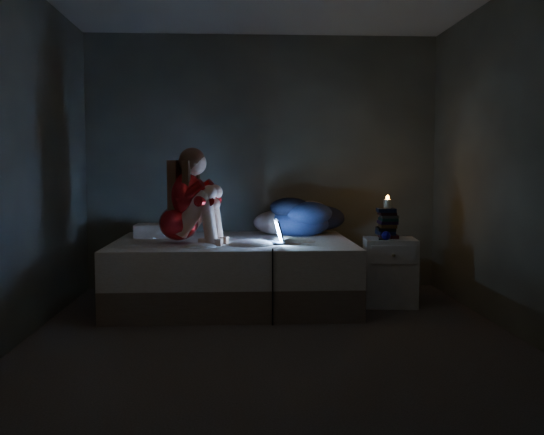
{
  "coord_description": "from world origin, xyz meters",
  "views": [
    {
      "loc": [
        -0.25,
        -4.58,
        1.23
      ],
      "look_at": [
        0.05,
        1.0,
        0.8
      ],
      "focal_mm": 41.33,
      "sensor_mm": 36.0,
      "label": 1
    }
  ],
  "objects": [
    {
      "name": "wall_front",
      "position": [
        0.0,
        -1.91,
        1.3
      ],
      "size": [
        3.6,
        0.02,
        2.6
      ],
      "primitive_type": "cube",
      "color": "#353731",
      "rests_on": "ground"
    },
    {
      "name": "blue_orb",
      "position": [
        1.06,
        0.83,
        0.65
      ],
      "size": [
        0.08,
        0.08,
        0.08
      ],
      "primitive_type": "sphere",
      "color": "#0D0978",
      "rests_on": "nightstand"
    },
    {
      "name": "book_stack",
      "position": [
        1.1,
        1.03,
        0.74
      ],
      "size": [
        0.19,
        0.25,
        0.27
      ],
      "primitive_type": null,
      "color": "black",
      "rests_on": "nightstand"
    },
    {
      "name": "phone",
      "position": [
        1.04,
        0.89,
        0.61
      ],
      "size": [
        0.09,
        0.15,
        0.01
      ],
      "primitive_type": "cube",
      "rotation": [
        0.0,
        0.0,
        -0.12
      ],
      "color": "black",
      "rests_on": "nightstand"
    },
    {
      "name": "woman",
      "position": [
        -0.77,
        0.87,
        1.0
      ],
      "size": [
        0.59,
        0.47,
        0.84
      ],
      "primitive_type": null,
      "rotation": [
        0.0,
        0.0,
        -0.28
      ],
      "color": "#A6121A",
      "rests_on": "bed"
    },
    {
      "name": "bed",
      "position": [
        -0.3,
        1.1,
        0.29
      ],
      "size": [
        2.13,
        1.6,
        0.59
      ],
      "primitive_type": null,
      "color": "#BBB6AB",
      "rests_on": "ground"
    },
    {
      "name": "clothes_pile",
      "position": [
        0.34,
        1.51,
        0.78
      ],
      "size": [
        0.73,
        0.63,
        0.39
      ],
      "primitive_type": null,
      "rotation": [
        0.0,
        0.0,
        0.2
      ],
      "color": "navy",
      "rests_on": "bed"
    },
    {
      "name": "candle",
      "position": [
        1.1,
        1.03,
        0.92
      ],
      "size": [
        0.07,
        0.07,
        0.08
      ],
      "primitive_type": "cylinder",
      "color": "beige",
      "rests_on": "book_stack"
    },
    {
      "name": "laptop",
      "position": [
        -0.03,
        0.79,
        0.7
      ],
      "size": [
        0.33,
        0.25,
        0.22
      ],
      "primitive_type": null,
      "rotation": [
        0.0,
        0.0,
        0.08
      ],
      "color": "black",
      "rests_on": "bed"
    },
    {
      "name": "wall_back",
      "position": [
        0.0,
        1.91,
        1.3
      ],
      "size": [
        3.6,
        0.02,
        2.6
      ],
      "primitive_type": "cube",
      "color": "#353731",
      "rests_on": "ground"
    },
    {
      "name": "wall_right",
      "position": [
        1.81,
        0.0,
        1.3
      ],
      "size": [
        0.02,
        3.8,
        2.6
      ],
      "primitive_type": "cube",
      "color": "#353731",
      "rests_on": "ground"
    },
    {
      "name": "floor",
      "position": [
        0.0,
        0.0,
        -0.01
      ],
      "size": [
        3.6,
        3.8,
        0.02
      ],
      "primitive_type": "cube",
      "color": "#332D2A",
      "rests_on": "ground"
    },
    {
      "name": "nightstand",
      "position": [
        1.12,
        0.97,
        0.3
      ],
      "size": [
        0.5,
        0.45,
        0.61
      ],
      "primitive_type": "cube",
      "rotation": [
        0.0,
        0.0,
        -0.11
      ],
      "color": "silver",
      "rests_on": "ground"
    },
    {
      "name": "pillow",
      "position": [
        -1.02,
        1.41,
        0.65
      ],
      "size": [
        0.42,
        0.3,
        0.12
      ],
      "primitive_type": "cube",
      "color": "white",
      "rests_on": "bed"
    },
    {
      "name": "wall_left",
      "position": [
        -1.81,
        0.0,
        1.3
      ],
      "size": [
        0.02,
        3.8,
        2.6
      ],
      "primitive_type": "cube",
      "color": "#353731",
      "rests_on": "ground"
    }
  ]
}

